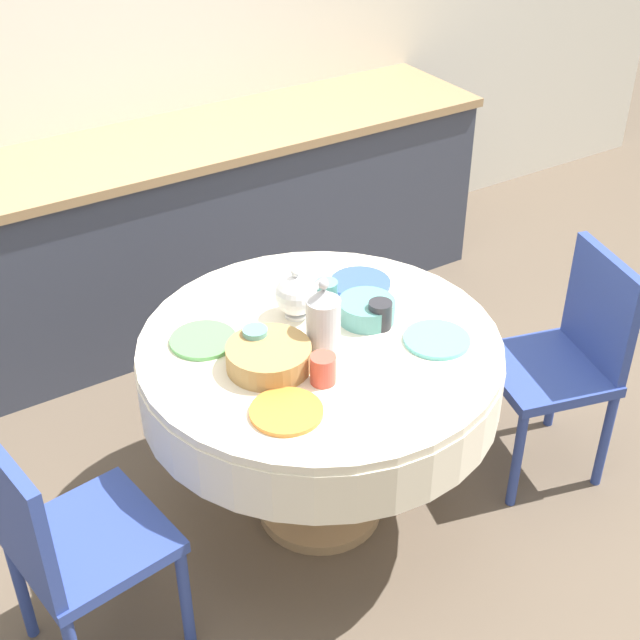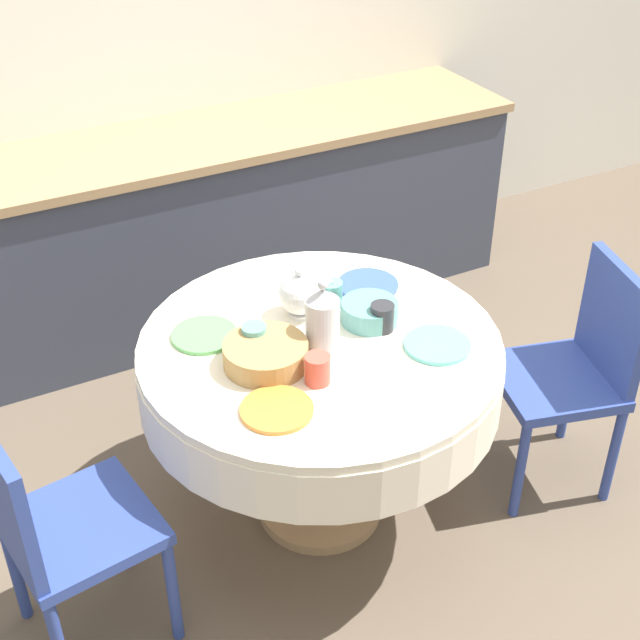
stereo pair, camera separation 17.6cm
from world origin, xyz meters
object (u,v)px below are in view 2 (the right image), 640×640
(chair_right, at_px, (54,525))
(teapot, at_px, (300,294))
(chair_left, at_px, (576,365))
(coffee_carafe, at_px, (322,320))

(chair_right, distance_m, teapot, 1.02)
(chair_left, bearing_deg, chair_right, 101.48)
(teapot, bearing_deg, coffee_carafe, -96.60)
(chair_right, bearing_deg, coffee_carafe, 87.81)
(chair_right, height_order, teapot, teapot)
(coffee_carafe, relative_size, teapot, 1.31)
(chair_left, distance_m, coffee_carafe, 0.99)
(chair_right, xyz_separation_m, coffee_carafe, (0.90, 0.09, 0.36))
(chair_left, xyz_separation_m, chair_right, (-1.80, 0.11, 0.00))
(chair_left, relative_size, coffee_carafe, 3.51)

